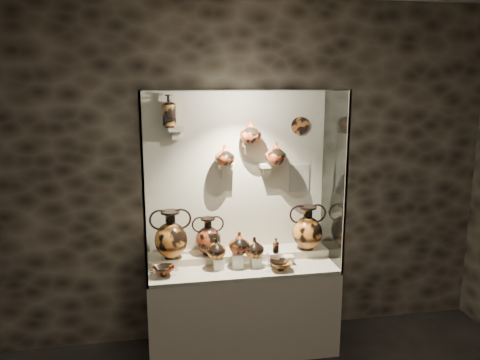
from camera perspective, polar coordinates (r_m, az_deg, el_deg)
name	(u,v)px	position (r m, az deg, el deg)	size (l,w,h in m)	color
wall_back	(236,175)	(4.40, -0.49, 0.58)	(5.00, 0.02, 3.20)	black
plinth	(242,309)	(4.50, 0.25, -15.41)	(1.70, 0.60, 0.80)	beige
front_tier	(242,267)	(4.32, 0.25, -10.51)	(1.68, 0.58, 0.03)	beige
rear_tier	(239,256)	(4.47, -0.16, -9.25)	(1.70, 0.25, 0.10)	beige
back_panel	(236,175)	(4.39, -0.48, 0.57)	(1.70, 0.03, 1.60)	beige
glass_front	(249,190)	(3.80, 1.07, -1.21)	(1.70, 0.01, 1.60)	white
glass_left	(144,186)	(4.02, -11.67, -0.73)	(0.01, 0.60, 1.60)	white
glass_right	(334,179)	(4.32, 11.37, 0.14)	(0.01, 0.60, 1.60)	white
glass_top	(242,90)	(4.00, 0.28, 10.94)	(1.70, 0.60, 0.01)	white
frame_post_left	(144,194)	(3.74, -11.67, -1.68)	(0.02, 0.02, 1.60)	gray
frame_post_right	(346,186)	(4.05, 12.78, -0.68)	(0.02, 0.02, 1.60)	gray
pedestal_a	(219,264)	(4.22, -2.61, -10.14)	(0.09, 0.09, 0.10)	silver
pedestal_b	(238,261)	(4.24, -0.30, -9.81)	(0.09, 0.09, 0.13)	silver
pedestal_c	(256,262)	(4.28, 1.98, -9.90)	(0.09, 0.09, 0.09)	silver
pedestal_d	(273,259)	(4.30, 4.10, -9.56)	(0.09, 0.09, 0.12)	silver
pedestal_e	(288,260)	(4.35, 5.91, -9.66)	(0.09, 0.09, 0.08)	silver
bracket_ul	(176,129)	(4.19, -7.79, 6.14)	(0.14, 0.12, 0.04)	beige
bracket_ca	(227,167)	(4.28, -1.63, 1.64)	(0.14, 0.12, 0.04)	beige
bracket_cb	(248,144)	(4.29, 1.00, 4.36)	(0.10, 0.12, 0.04)	beige
bracket_cc	(267,165)	(4.36, 3.32, 1.80)	(0.14, 0.12, 0.04)	beige
amphora_left	(171,234)	(4.26, -8.43, -6.58)	(0.36, 0.36, 0.44)	orange
amphora_mid	(208,236)	(4.33, -3.92, -6.81)	(0.28, 0.28, 0.35)	#9C3A1B
amphora_right	(307,227)	(4.48, 8.21, -5.75)	(0.34, 0.34, 0.42)	orange
jug_a	(216,248)	(4.18, -2.91, -8.30)	(0.17, 0.17, 0.18)	orange
jug_b	(239,243)	(4.19, -0.10, -7.66)	(0.19, 0.19, 0.20)	#9C3A1B
jug_c	(254,247)	(4.23, 1.74, -8.18)	(0.18, 0.18, 0.18)	orange
lekythos_small	(276,245)	(4.25, 4.39, -7.88)	(0.07, 0.07, 0.15)	#9C3A1B
kylix_left	(163,270)	(4.13, -9.32, -10.83)	(0.25, 0.21, 0.10)	#9C3A1B
kylix_right	(281,265)	(4.21, 4.98, -10.26)	(0.24, 0.21, 0.10)	orange
lekythos_tall	(169,109)	(4.16, -8.64, 8.57)	(0.13, 0.13, 0.33)	orange
ovoid_vase_a	(225,155)	(4.22, -1.87, 3.02)	(0.18, 0.18, 0.19)	#9C3A1B
ovoid_vase_b	(251,132)	(4.23, 1.29, 5.87)	(0.19, 0.19, 0.20)	#9C3A1B
ovoid_vase_c	(276,153)	(4.31, 4.35, 3.28)	(0.20, 0.20, 0.20)	#9C3A1B
wall_plate	(300,126)	(4.44, 7.32, 6.57)	(0.17, 0.17, 0.02)	#93491D
info_placard	(299,178)	(4.52, 7.22, 0.19)	(0.20, 0.01, 0.26)	beige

